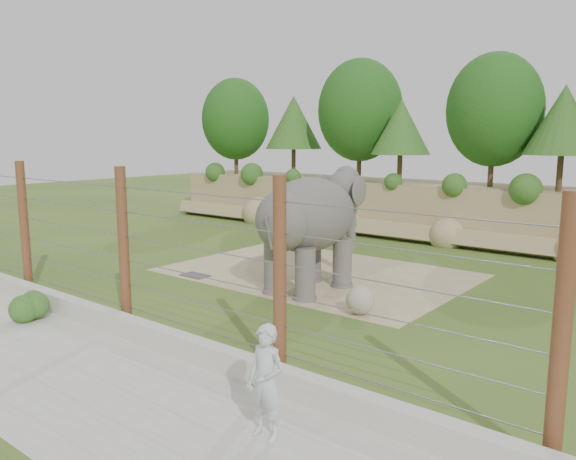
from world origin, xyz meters
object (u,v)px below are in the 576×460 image
Objects in this scene: elephant at (309,232)px; zookeeper at (266,382)px; stone_ball at (360,300)px; barrier_fence at (124,248)px.

elephant is 8.76m from zookeeper.
zookeeper is (4.64, -7.37, -0.90)m from elephant.
zookeeper is at bearing -71.39° from stone_ball.
zookeeper is at bearing -57.62° from elephant.
barrier_fence is (-1.61, -5.51, 0.17)m from elephant.
zookeeper is (6.26, -1.86, -1.07)m from barrier_fence.
elephant reaches higher than zookeeper.
barrier_fence is (-4.15, -4.39, 1.59)m from stone_ball.
zookeeper is (2.10, -6.25, 0.52)m from stone_ball.
stone_ball is 0.42× the size of zookeeper.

